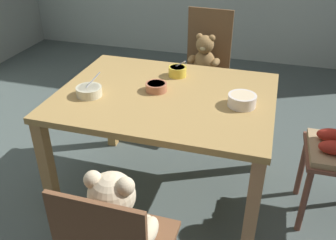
{
  "coord_description": "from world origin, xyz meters",
  "views": [
    {
      "loc": [
        0.54,
        -1.77,
        1.64
      ],
      "look_at": [
        0.0,
        0.05,
        0.51
      ],
      "focal_mm": 39.48,
      "sensor_mm": 36.0,
      "label": 1
    }
  ],
  "objects_px": {
    "dining_table": "(166,109)",
    "porridge_bowl_cream_near_left": "(89,91)",
    "teddy_chair_far_center": "(204,65)",
    "teddy_chair_near_front": "(116,233)",
    "porridge_bowl_yellow_far_center": "(177,71)",
    "porridge_bowl_white_near_right": "(242,100)",
    "porridge_bowl_terracotta_center": "(156,87)"
  },
  "relations": [
    {
      "from": "dining_table",
      "to": "porridge_bowl_white_near_right",
      "type": "relative_size",
      "value": 8.06
    },
    {
      "from": "porridge_bowl_white_near_right",
      "to": "porridge_bowl_cream_near_left",
      "type": "height_order",
      "value": "porridge_bowl_cream_near_left"
    },
    {
      "from": "dining_table",
      "to": "porridge_bowl_cream_near_left",
      "type": "height_order",
      "value": "porridge_bowl_cream_near_left"
    },
    {
      "from": "dining_table",
      "to": "porridge_bowl_yellow_far_center",
      "type": "xyz_separation_m",
      "value": [
        -0.0,
        0.26,
        0.13
      ]
    },
    {
      "from": "porridge_bowl_white_near_right",
      "to": "porridge_bowl_yellow_far_center",
      "type": "bearing_deg",
      "value": 146.72
    },
    {
      "from": "teddy_chair_near_front",
      "to": "porridge_bowl_yellow_far_center",
      "type": "height_order",
      "value": "teddy_chair_near_front"
    },
    {
      "from": "porridge_bowl_white_near_right",
      "to": "porridge_bowl_cream_near_left",
      "type": "distance_m",
      "value": 0.83
    },
    {
      "from": "teddy_chair_far_center",
      "to": "porridge_bowl_white_near_right",
      "type": "distance_m",
      "value": 1.03
    },
    {
      "from": "porridge_bowl_white_near_right",
      "to": "porridge_bowl_cream_near_left",
      "type": "bearing_deg",
      "value": -171.8
    },
    {
      "from": "teddy_chair_far_center",
      "to": "porridge_bowl_white_near_right",
      "type": "bearing_deg",
      "value": 26.11
    },
    {
      "from": "teddy_chair_near_front",
      "to": "porridge_bowl_terracotta_center",
      "type": "height_order",
      "value": "teddy_chair_near_front"
    },
    {
      "from": "porridge_bowl_terracotta_center",
      "to": "teddy_chair_near_front",
      "type": "bearing_deg",
      "value": -81.38
    },
    {
      "from": "porridge_bowl_terracotta_center",
      "to": "porridge_bowl_yellow_far_center",
      "type": "relative_size",
      "value": 1.07
    },
    {
      "from": "dining_table",
      "to": "porridge_bowl_yellow_far_center",
      "type": "bearing_deg",
      "value": 90.03
    },
    {
      "from": "porridge_bowl_cream_near_left",
      "to": "teddy_chair_far_center",
      "type": "bearing_deg",
      "value": 67.34
    },
    {
      "from": "porridge_bowl_terracotta_center",
      "to": "porridge_bowl_cream_near_left",
      "type": "xyz_separation_m",
      "value": [
        -0.34,
        -0.16,
        0.0
      ]
    },
    {
      "from": "teddy_chair_near_front",
      "to": "porridge_bowl_cream_near_left",
      "type": "relative_size",
      "value": 6.1
    },
    {
      "from": "teddy_chair_far_center",
      "to": "teddy_chair_near_front",
      "type": "relative_size",
      "value": 1.1
    },
    {
      "from": "dining_table",
      "to": "teddy_chair_near_front",
      "type": "height_order",
      "value": "teddy_chair_near_front"
    },
    {
      "from": "teddy_chair_far_center",
      "to": "porridge_bowl_yellow_far_center",
      "type": "relative_size",
      "value": 8.28
    },
    {
      "from": "dining_table",
      "to": "porridge_bowl_terracotta_center",
      "type": "relative_size",
      "value": 9.84
    },
    {
      "from": "porridge_bowl_yellow_far_center",
      "to": "porridge_bowl_cream_near_left",
      "type": "xyz_separation_m",
      "value": [
        -0.4,
        -0.4,
        -0.0
      ]
    },
    {
      "from": "teddy_chair_near_front",
      "to": "porridge_bowl_white_near_right",
      "type": "bearing_deg",
      "value": -21.28
    },
    {
      "from": "porridge_bowl_white_near_right",
      "to": "porridge_bowl_terracotta_center",
      "type": "distance_m",
      "value": 0.49
    },
    {
      "from": "teddy_chair_far_center",
      "to": "teddy_chair_near_front",
      "type": "xyz_separation_m",
      "value": [
        0.04,
        -1.81,
        0.03
      ]
    },
    {
      "from": "teddy_chair_near_front",
      "to": "porridge_bowl_cream_near_left",
      "type": "distance_m",
      "value": 0.91
    },
    {
      "from": "teddy_chair_far_center",
      "to": "porridge_bowl_yellow_far_center",
      "type": "distance_m",
      "value": 0.69
    },
    {
      "from": "dining_table",
      "to": "porridge_bowl_cream_near_left",
      "type": "bearing_deg",
      "value": -160.41
    },
    {
      "from": "dining_table",
      "to": "teddy_chair_far_center",
      "type": "distance_m",
      "value": 0.91
    },
    {
      "from": "porridge_bowl_yellow_far_center",
      "to": "porridge_bowl_cream_near_left",
      "type": "height_order",
      "value": "porridge_bowl_cream_near_left"
    },
    {
      "from": "porridge_bowl_white_near_right",
      "to": "dining_table",
      "type": "bearing_deg",
      "value": 176.91
    },
    {
      "from": "teddy_chair_near_front",
      "to": "porridge_bowl_white_near_right",
      "type": "height_order",
      "value": "teddy_chair_near_front"
    }
  ]
}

